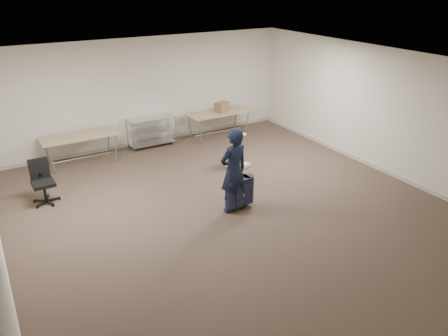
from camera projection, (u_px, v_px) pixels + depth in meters
ground at (235, 214)px, 8.40m from camera, size 9.00×9.00×0.00m
room_shell at (201, 184)px, 9.46m from camera, size 8.00×9.00×9.00m
folding_table_left at (80, 137)px, 10.36m from camera, size 1.80×0.75×0.73m
folding_table_right at (219, 114)px, 12.11m from camera, size 1.80×0.75×0.73m
wire_shelf at (152, 130)px, 11.53m from camera, size 1.22×0.47×0.80m
person at (234, 171)px, 8.19m from camera, size 0.66×0.47×1.68m
suitcase at (240, 192)px, 8.42m from camera, size 0.42×0.27×1.11m
office_chair at (44, 190)px, 8.73m from camera, size 0.54×0.54×0.90m
equipment_cart at (237, 159)px, 10.34m from camera, size 0.56×0.56×0.84m
cardboard_box at (222, 107)px, 12.04m from camera, size 0.42×0.36×0.27m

